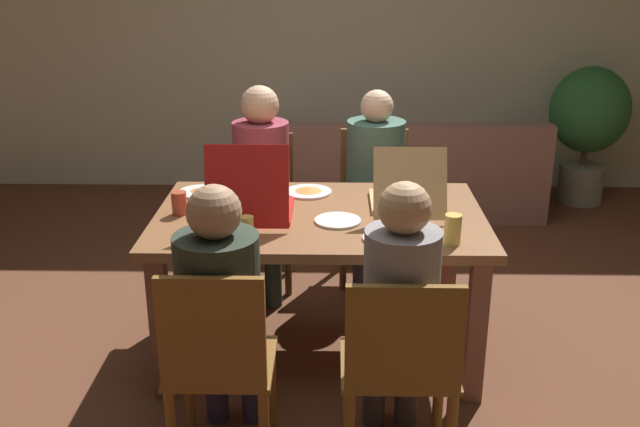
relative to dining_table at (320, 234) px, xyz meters
The scene contains 23 objects.
ground_plane 0.67m from the dining_table, ahead, with size 20.00×20.00×0.00m, color brown.
back_wall 2.99m from the dining_table, 90.00° to the left, with size 6.86×0.12×2.65m, color beige.
dining_table is the anchor object (origin of this frame).
chair_0 1.05m from the dining_table, 110.70° to the right, with size 0.41×0.40×0.92m.
person_0 0.91m from the dining_table, 113.76° to the right, with size 0.32×0.50×1.20m.
chair_1 1.04m from the dining_table, 71.61° to the right, with size 0.45×0.39×0.90m.
person_1 0.90m from the dining_table, 68.87° to the right, with size 0.29×0.48×1.22m.
chair_2 1.00m from the dining_table, 111.76° to the left, with size 0.39×0.41×0.93m.
person_2 0.87m from the dining_table, 115.12° to the left, with size 0.34×0.54×1.26m.
chair_3 1.05m from the dining_table, 71.89° to the left, with size 0.45×0.41×0.94m.
person_3 0.91m from the dining_table, 69.13° to the left, with size 0.35×0.54×1.22m.
pizza_box_0 0.37m from the dining_table, behind, with size 0.38×0.46×0.40m.
pizza_box_1 0.47m from the dining_table, 14.26° to the left, with size 0.35×0.48×0.35m.
plate_0 0.18m from the dining_table, 51.79° to the right, with size 0.22×0.22×0.01m.
plate_1 0.72m from the dining_table, 154.13° to the left, with size 0.23×0.23×0.03m.
plate_2 0.47m from the dining_table, 47.76° to the right, with size 0.21×0.21×0.03m.
plate_3 0.35m from the dining_table, 101.64° to the left, with size 0.25×0.25×0.03m.
drinking_glass_0 0.72m from the dining_table, 32.48° to the right, with size 0.07×0.07×0.14m, color #E6CB5B.
drinking_glass_1 0.60m from the dining_table, 137.46° to the right, with size 0.06×0.06×0.10m, color silver.
drinking_glass_2 0.49m from the dining_table, 133.71° to the right, with size 0.06×0.06×0.11m, color #E2CA5E.
drinking_glass_3 0.71m from the dining_table, behind, with size 0.07×0.07×0.11m, color #B24A33.
couch 2.38m from the dining_table, 74.90° to the left, with size 2.19×0.89×0.77m.
potted_plant 3.26m from the dining_table, 49.08° to the left, with size 0.63×0.63×1.13m.
Camera 1 is at (0.06, -3.35, 1.99)m, focal length 40.63 mm.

